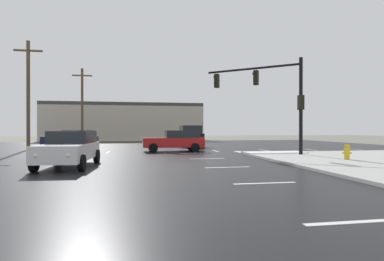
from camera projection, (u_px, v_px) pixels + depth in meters
ground_plane at (190, 152)px, 23.17m from camera, size 120.00×120.00×0.00m
road_asphalt at (190, 151)px, 23.17m from camera, size 44.00×44.00×0.02m
snow_strip_curbside at (275, 152)px, 20.09m from camera, size 4.00×1.60×0.06m
lane_markings at (209, 152)px, 22.02m from camera, size 36.15×36.15×0.01m
traffic_signal_mast at (272, 91)px, 19.70m from camera, size 5.11×4.13×5.98m
fire_hydrant at (347, 152)px, 15.70m from camera, size 0.48×0.26×0.79m
strip_building_background at (125, 122)px, 48.26m from camera, size 23.54×8.00×5.68m
sedan_white at (70, 148)px, 13.69m from camera, size 2.23×4.62×1.58m
suv_black at (190, 135)px, 29.66m from camera, size 2.29×4.89×2.03m
sedan_red at (175, 140)px, 23.07m from camera, size 4.55×2.04×1.58m
sedan_navy at (73, 139)px, 26.83m from camera, size 4.59×2.15×1.58m
utility_pole_far at (28, 93)px, 25.01m from camera, size 2.20×0.28×8.93m
utility_pole_distant at (82, 104)px, 35.18m from camera, size 2.20×0.28×8.68m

